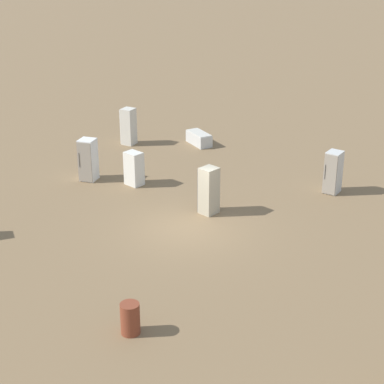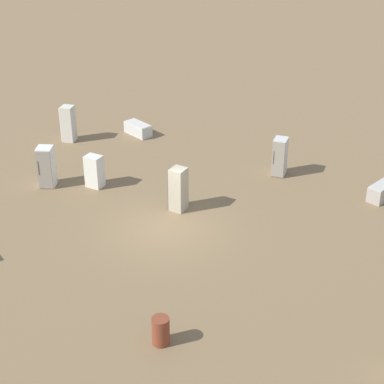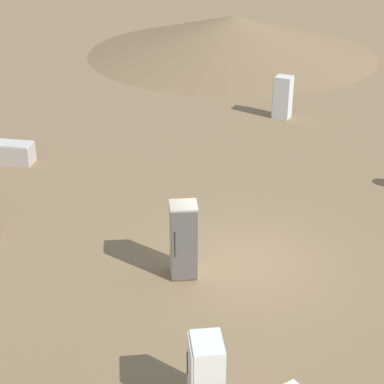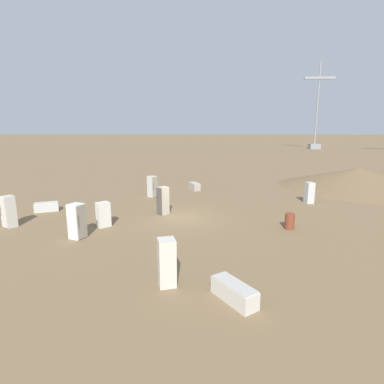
{
  "view_description": "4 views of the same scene",
  "coord_description": "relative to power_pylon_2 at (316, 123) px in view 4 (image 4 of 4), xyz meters",
  "views": [
    {
      "loc": [
        21.68,
        -1.03,
        10.68
      ],
      "look_at": [
        -0.84,
        0.21,
        1.12
      ],
      "focal_mm": 60.0,
      "sensor_mm": 36.0,
      "label": 1
    },
    {
      "loc": [
        21.44,
        -5.48,
        13.38
      ],
      "look_at": [
        0.85,
        0.83,
        1.93
      ],
      "focal_mm": 60.0,
      "sensor_mm": 36.0,
      "label": 2
    },
    {
      "loc": [
        -11.53,
        -7.29,
        8.77
      ],
      "look_at": [
        -0.35,
        1.4,
        1.68
      ],
      "focal_mm": 60.0,
      "sensor_mm": 36.0,
      "label": 3
    },
    {
      "loc": [
        1.91,
        -19.0,
        5.64
      ],
      "look_at": [
        0.64,
        1.38,
        1.47
      ],
      "focal_mm": 28.0,
      "sensor_mm": 36.0,
      "label": 4
    }
  ],
  "objects": [
    {
      "name": "discarded_fridge_0",
      "position": [
        -40.1,
        -84.03,
        -7.24
      ],
      "size": [
        0.91,
        0.88,
        1.88
      ],
      "rotation": [
        0.0,
        0.0,
        4.35
      ],
      "color": "white",
      "rests_on": "ground_plane"
    },
    {
      "name": "power_pylon_2",
      "position": [
        0.0,
        0.0,
        0.0
      ],
      "size": [
        9.21,
        3.16,
        26.32
      ],
      "color": "gray",
      "rests_on": "ground_plane"
    },
    {
      "name": "discarded_fridge_5",
      "position": [
        -39.42,
        -81.99,
        -7.44
      ],
      "size": [
        0.93,
        0.92,
        1.49
      ],
      "rotation": [
        0.0,
        0.0,
        0.77
      ],
      "color": "silver",
      "rests_on": "ground_plane"
    },
    {
      "name": "discarded_fridge_3",
      "position": [
        -25.2,
        -75.14,
        -7.35
      ],
      "size": [
        0.7,
        0.78,
        1.68
      ],
      "rotation": [
        0.0,
        0.0,
        0.22
      ],
      "color": "silver",
      "rests_on": "ground_plane"
    },
    {
      "name": "dirt_mound",
      "position": [
        -18.04,
        -67.77,
        -7.2
      ],
      "size": [
        15.49,
        15.49,
        1.96
      ],
      "color": "brown",
      "rests_on": "ground_plane"
    },
    {
      "name": "discarded_fridge_6",
      "position": [
        -36.29,
        -78.99,
        -7.23
      ],
      "size": [
        0.9,
        0.9,
        1.9
      ],
      "rotation": [
        0.0,
        0.0,
        2.32
      ],
      "color": "#B2A88E",
      "rests_on": "ground_plane"
    },
    {
      "name": "discarded_fridge_9",
      "position": [
        -32.2,
        -89.61,
        -7.86
      ],
      "size": [
        1.58,
        1.82,
        0.64
      ],
      "rotation": [
        0.0,
        0.0,
        0.64
      ],
      "color": "beige",
      "rests_on": "ground_plane"
    },
    {
      "name": "discarded_fridge_2",
      "position": [
        -34.58,
        -70.28,
        -7.83
      ],
      "size": [
        1.24,
        1.56,
        0.71
      ],
      "rotation": [
        0.0,
        0.0,
        0.48
      ],
      "color": "#A89E93",
      "rests_on": "ground_plane"
    },
    {
      "name": "rusty_barrel",
      "position": [
        -28.38,
        -81.8,
        -7.71
      ],
      "size": [
        0.55,
        0.55,
        0.95
      ],
      "color": "brown",
      "rests_on": "ground_plane"
    },
    {
      "name": "discarded_fridge_7",
      "position": [
        -38.07,
        -73.58,
        -7.28
      ],
      "size": [
        0.93,
        0.9,
        1.82
      ],
      "rotation": [
        0.0,
        0.0,
        4.06
      ],
      "color": "silver",
      "rests_on": "ground_plane"
    },
    {
      "name": "discarded_fridge_1",
      "position": [
        -44.99,
        -82.43,
        -7.24
      ],
      "size": [
        0.86,
        0.87,
        1.89
      ],
      "rotation": [
        0.0,
        0.0,
        2.6
      ],
      "color": "beige",
      "rests_on": "ground_plane"
    },
    {
      "name": "discarded_fridge_8",
      "position": [
        -44.73,
        -78.81,
        -7.87
      ],
      "size": [
        1.73,
        1.32,
        0.64
      ],
      "rotation": [
        0.0,
        0.0,
        5.16
      ],
      "color": "silver",
      "rests_on": "ground_plane"
    },
    {
      "name": "discarded_fridge_4",
      "position": [
        -34.61,
        -88.7,
        -7.28
      ],
      "size": [
        0.79,
        0.83,
        1.81
      ],
      "rotation": [
        0.0,
        0.0,
        0.31
      ],
      "color": "beige",
      "rests_on": "ground_plane"
    },
    {
      "name": "ground_plane",
      "position": [
        -34.95,
        -79.88,
        -8.18
      ],
      "size": [
        1000.0,
        1000.0,
        0.0
      ],
      "primitive_type": "plane",
      "color": "brown"
    }
  ]
}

